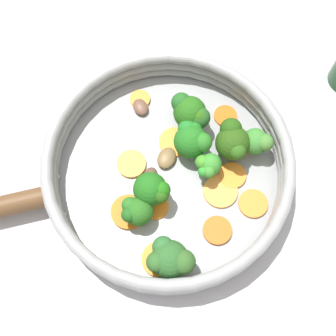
{
  "coord_description": "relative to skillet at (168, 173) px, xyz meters",
  "views": [
    {
      "loc": [
        0.04,
        -0.21,
        0.6
      ],
      "look_at": [
        0.0,
        0.0,
        0.03
      ],
      "focal_mm": 50.0,
      "sensor_mm": 36.0,
      "label": 1
    }
  ],
  "objects": [
    {
      "name": "carrot_slice_2",
      "position": [
        0.09,
        0.06,
        0.01
      ],
      "size": [
        0.04,
        0.04,
        0.01
      ],
      "primitive_type": "cylinder",
      "rotation": [
        0.0,
        0.0,
        5.93
      ],
      "color": "#EF963F",
      "rests_on": "skillet"
    },
    {
      "name": "carrot_slice_7",
      "position": [
        0.0,
        0.04,
        0.01
      ],
      "size": [
        0.05,
        0.05,
        0.0
      ],
      "primitive_type": "cylinder",
      "rotation": [
        0.0,
        0.0,
        0.14
      ],
      "color": "orange",
      "rests_on": "skillet"
    },
    {
      "name": "carrot_slice_0",
      "position": [
        -0.01,
        -0.05,
        0.01
      ],
      "size": [
        0.04,
        0.04,
        0.0
      ],
      "primitive_type": "cylinder",
      "rotation": [
        0.0,
        0.0,
        3.03
      ],
      "color": "orange",
      "rests_on": "skillet"
    },
    {
      "name": "carrot_slice_5",
      "position": [
        0.08,
        -0.07,
        0.01
      ],
      "size": [
        0.04,
        0.04,
        0.01
      ],
      "primitive_type": "cylinder",
      "rotation": [
        0.0,
        0.0,
        6.15
      ],
      "color": "orange",
      "rests_on": "skillet"
    },
    {
      "name": "mushroom_piece_2",
      "position": [
        -0.02,
        -0.01,
        0.01
      ],
      "size": [
        0.02,
        0.03,
        0.01
      ],
      "primitive_type": "ellipsoid",
      "rotation": [
        0.0,
        0.0,
        1.61
      ],
      "color": "brown",
      "rests_on": "skillet"
    },
    {
      "name": "broccoli_floret_4",
      "position": [
        0.05,
        0.01,
        0.03
      ],
      "size": [
        0.04,
        0.03,
        0.04
      ],
      "color": "#8BA869",
      "rests_on": "skillet"
    },
    {
      "name": "skillet_rivet_left",
      "position": [
        -0.14,
        -0.04,
        0.01
      ],
      "size": [
        0.01,
        0.01,
        0.01
      ],
      "primitive_type": "sphere",
      "color": "#969799",
      "rests_on": "skillet"
    },
    {
      "name": "broccoli_floret_5",
      "position": [
        0.08,
        0.05,
        0.04
      ],
      "size": [
        0.05,
        0.05,
        0.06
      ],
      "color": "#6F985F",
      "rests_on": "skillet"
    },
    {
      "name": "carrot_slice_8",
      "position": [
        0.06,
        0.1,
        0.01
      ],
      "size": [
        0.04,
        0.04,
        0.0
      ],
      "primitive_type": "cylinder",
      "rotation": [
        0.0,
        0.0,
        0.56
      ],
      "color": "#DD5D12",
      "rests_on": "skillet"
    },
    {
      "name": "skillet",
      "position": [
        0.0,
        0.0,
        0.0
      ],
      "size": [
        0.31,
        0.31,
        0.01
      ],
      "primitive_type": "cylinder",
      "color": "#939699",
      "rests_on": "ground_plane"
    },
    {
      "name": "carrot_slice_9",
      "position": [
        -0.06,
        0.1,
        0.01
      ],
      "size": [
        0.03,
        0.03,
        0.0
      ],
      "primitive_type": "cylinder",
      "rotation": [
        0.0,
        0.0,
        2.88
      ],
      "color": "orange",
      "rests_on": "skillet"
    },
    {
      "name": "broccoli_floret_3",
      "position": [
        0.03,
        -0.12,
        0.04
      ],
      "size": [
        0.06,
        0.05,
        0.05
      ],
      "color": "#668F55",
      "rests_on": "skillet"
    },
    {
      "name": "broccoli_floret_0",
      "position": [
        -0.02,
        -0.07,
        0.03
      ],
      "size": [
        0.04,
        0.04,
        0.04
      ],
      "color": "#7B945E",
      "rests_on": "skillet"
    },
    {
      "name": "carrot_slice_4",
      "position": [
        -0.04,
        -0.07,
        0.01
      ],
      "size": [
        0.06,
        0.06,
        0.01
      ],
      "primitive_type": "cylinder",
      "rotation": [
        0.0,
        0.0,
        5.33
      ],
      "color": "orange",
      "rests_on": "skillet"
    },
    {
      "name": "carrot_slice_3",
      "position": [
        0.12,
        -0.02,
        0.01
      ],
      "size": [
        0.05,
        0.05,
        0.0
      ],
      "primitive_type": "cylinder",
      "rotation": [
        0.0,
        0.0,
        2.52
      ],
      "color": "orange",
      "rests_on": "skillet"
    },
    {
      "name": "mushroom_piece_0",
      "position": [
        -0.06,
        0.08,
        0.01
      ],
      "size": [
        0.03,
        0.03,
        0.01
      ],
      "primitive_type": "ellipsoid",
      "rotation": [
        0.0,
        0.0,
        5.37
      ],
      "color": "brown",
      "rests_on": "skillet"
    },
    {
      "name": "ground_plane",
      "position": [
        0.0,
        0.0,
        -0.01
      ],
      "size": [
        4.0,
        4.0,
        0.0
      ],
      "primitive_type": "plane",
      "color": "#B9B8C1"
    },
    {
      "name": "carrot_slice_1",
      "position": [
        0.07,
        -0.01,
        0.01
      ],
      "size": [
        0.05,
        0.05,
        0.0
      ],
      "primitive_type": "cylinder",
      "rotation": [
        0.0,
        0.0,
        4.58
      ],
      "color": "#F6913F",
      "rests_on": "skillet"
    },
    {
      "name": "skillet_rivet_right",
      "position": [
        -0.12,
        -0.09,
        0.01
      ],
      "size": [
        0.01,
        0.01,
        0.01
      ],
      "primitive_type": "sphere",
      "color": "#919795",
      "rests_on": "skillet"
    },
    {
      "name": "carrot_slice_11",
      "position": [
        0.09,
        0.01,
        0.01
      ],
      "size": [
        0.04,
        0.04,
        0.0
      ],
      "primitive_type": "cylinder",
      "rotation": [
        0.0,
        0.0,
        1.39
      ],
      "color": "orange",
      "rests_on": "skillet"
    },
    {
      "name": "skillet_rim_wall",
      "position": [
        0.0,
        0.0,
        0.03
      ],
      "size": [
        0.32,
        0.32,
        0.05
      ],
      "color": "#939496",
      "rests_on": "skillet"
    },
    {
      "name": "mushroom_piece_1",
      "position": [
        -0.01,
        0.02,
        0.01
      ],
      "size": [
        0.03,
        0.04,
        0.01
      ],
      "primitive_type": "ellipsoid",
      "rotation": [
        0.0,
        0.0,
        4.51
      ],
      "color": "brown",
      "rests_on": "skillet"
    },
    {
      "name": "carrot_slice_10",
      "position": [
        -0.05,
        0.0,
        0.01
      ],
      "size": [
        0.05,
        0.05,
        0.01
      ],
      "primitive_type": "cylinder",
      "rotation": [
        0.0,
        0.0,
        5.29
      ],
      "color": "#F8943A",
      "rests_on": "skillet"
    },
    {
      "name": "broccoli_floret_7",
      "position": [
        0.02,
        0.04,
        0.04
      ],
      "size": [
        0.05,
        0.05,
        0.05
      ],
      "color": "#6B8752",
      "rests_on": "skillet"
    },
    {
      "name": "broccoli_floret_6",
      "position": [
        0.02,
        0.08,
        0.04
      ],
      "size": [
        0.05,
        0.05,
        0.06
      ],
      "color": "#659150",
      "rests_on": "skillet"
    },
    {
      "name": "carrot_slice_6",
      "position": [
        0.01,
        -0.12,
        0.01
      ],
      "size": [
        0.05,
        0.05,
        0.01
      ],
      "primitive_type": "cylinder",
      "rotation": [
        0.0,
        0.0,
        3.43
      ],
      "color": "orange",
      "rests_on": "skillet"
    },
    {
      "name": "broccoli_floret_1",
      "position": [
        0.11,
        0.05,
        0.03
      ],
      "size": [
        0.04,
        0.04,
        0.05
      ],
      "color": "#84AC5F",
      "rests_on": "skillet"
    },
    {
      "name": "broccoli_floret_2",
      "position": [
        -0.01,
        -0.04,
        0.04
      ],
      "size": [
        0.05,
        0.04,
        0.06
      ],
      "color": "#789952",
      "rests_on": "skillet"
    }
  ]
}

